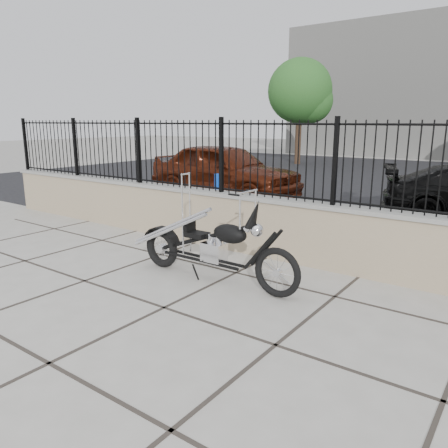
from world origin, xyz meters
TOP-DOWN VIEW (x-y plane):
  - ground_plane at (0.00, 0.00)m, footprint 90.00×90.00m
  - parking_lot at (0.00, 12.50)m, footprint 30.00×30.00m
  - retaining_wall at (0.00, 2.50)m, footprint 14.00×0.36m
  - iron_fence at (0.00, 2.50)m, footprint 14.00×0.08m
  - chopper_motorcycle at (-0.12, 1.06)m, footprint 2.46×0.44m
  - car_red at (-3.93, 6.63)m, footprint 4.62×2.01m
  - bollard_a at (-2.61, 4.51)m, footprint 0.13×0.13m
  - tree_left at (-6.81, 16.95)m, footprint 3.16×3.16m

SIDE VIEW (x-z plane):
  - ground_plane at x=0.00m, z-range 0.00..0.00m
  - parking_lot at x=0.00m, z-range 0.00..0.00m
  - retaining_wall at x=0.00m, z-range 0.00..0.96m
  - bollard_a at x=-2.61m, z-range 0.00..0.97m
  - chopper_motorcycle at x=-0.12m, z-range 0.00..1.48m
  - car_red at x=-3.93m, z-range 0.00..1.55m
  - iron_fence at x=0.00m, z-range 0.96..2.16m
  - tree_left at x=-6.81m, z-range 1.07..6.40m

